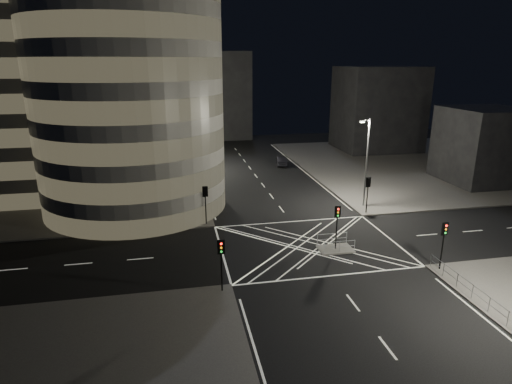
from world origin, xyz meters
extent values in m
plane|color=black|center=(0.00, 0.00, 0.00)|extent=(120.00, 120.00, 0.00)
cube|color=#504D4B|center=(-29.00, 27.00, 0.07)|extent=(42.00, 42.00, 0.15)
cube|color=#504D4B|center=(29.00, 27.00, 0.07)|extent=(42.00, 42.00, 0.15)
cube|color=slate|center=(2.00, -1.50, 0.07)|extent=(3.00, 2.00, 0.15)
cylinder|color=gray|center=(-16.00, 14.00, 12.65)|extent=(20.00, 20.00, 25.00)
cube|color=gray|center=(-26.00, 24.00, 12.65)|extent=(20.00, 18.00, 25.00)
cube|color=gray|center=(-22.00, 42.00, 11.15)|extent=(24.00, 16.00, 22.00)
cube|color=black|center=(26.00, 40.00, 7.65)|extent=(14.00, 12.00, 15.00)
cube|color=black|center=(30.00, 16.00, 5.15)|extent=(10.00, 10.00, 10.00)
cube|color=black|center=(-4.00, 58.00, 9.00)|extent=(18.00, 8.00, 18.00)
cylinder|color=black|center=(-10.50, 9.00, 1.90)|extent=(0.32, 0.32, 3.50)
ellipsoid|color=black|center=(-10.50, 9.00, 4.99)|extent=(4.88, 4.88, 5.61)
cylinder|color=black|center=(-10.50, 15.00, 1.92)|extent=(0.32, 0.32, 3.54)
ellipsoid|color=black|center=(-10.50, 15.00, 4.98)|extent=(4.71, 4.71, 5.41)
cylinder|color=black|center=(-10.50, 21.00, 1.74)|extent=(0.32, 0.32, 3.17)
ellipsoid|color=black|center=(-10.50, 21.00, 4.37)|extent=(3.80, 3.80, 4.37)
cylinder|color=black|center=(-10.50, 27.00, 2.17)|extent=(0.32, 0.32, 4.03)
ellipsoid|color=black|center=(-10.50, 27.00, 5.68)|extent=(5.42, 5.42, 6.24)
cylinder|color=black|center=(-10.50, 33.00, 1.48)|extent=(0.32, 0.32, 2.67)
ellipsoid|color=black|center=(-10.50, 33.00, 3.97)|extent=(4.20, 4.20, 4.83)
cylinder|color=black|center=(-8.80, 6.80, 1.65)|extent=(0.12, 0.12, 3.00)
cube|color=black|center=(-8.80, 6.80, 3.60)|extent=(0.28, 0.22, 0.90)
cube|color=black|center=(-8.80, 6.80, 3.60)|extent=(0.55, 0.04, 1.10)
cylinder|color=black|center=(-8.80, -6.80, 1.65)|extent=(0.12, 0.12, 3.00)
cube|color=black|center=(-8.80, -6.80, 3.60)|extent=(0.28, 0.22, 0.90)
cube|color=black|center=(-8.80, -6.80, 3.60)|extent=(0.55, 0.04, 1.10)
cylinder|color=black|center=(8.80, 6.80, 1.65)|extent=(0.12, 0.12, 3.00)
cube|color=black|center=(8.80, 6.80, 3.60)|extent=(0.28, 0.22, 0.90)
cube|color=black|center=(8.80, 6.80, 3.60)|extent=(0.55, 0.04, 1.10)
cylinder|color=black|center=(8.80, -6.80, 1.65)|extent=(0.12, 0.12, 3.00)
cube|color=black|center=(8.80, -6.80, 3.60)|extent=(0.28, 0.22, 0.90)
cube|color=black|center=(8.80, -6.80, 3.60)|extent=(0.55, 0.04, 1.10)
cylinder|color=black|center=(2.00, -1.50, 1.65)|extent=(0.12, 0.12, 3.00)
cube|color=black|center=(2.00, -1.50, 3.60)|extent=(0.28, 0.22, 0.90)
cube|color=black|center=(2.00, -1.50, 3.60)|extent=(0.55, 0.04, 1.10)
cylinder|color=slate|center=(-9.50, 12.00, 5.15)|extent=(0.20, 0.20, 10.00)
cylinder|color=slate|center=(-9.05, 12.00, 10.00)|extent=(0.90, 0.10, 0.10)
cube|color=slate|center=(-8.60, 12.00, 9.90)|extent=(0.50, 0.25, 0.18)
cube|color=white|center=(-8.60, 12.00, 9.79)|extent=(0.42, 0.20, 0.05)
cylinder|color=slate|center=(-9.50, 30.00, 5.15)|extent=(0.20, 0.20, 10.00)
cylinder|color=slate|center=(-9.05, 30.00, 10.00)|extent=(0.90, 0.10, 0.10)
cube|color=slate|center=(-8.60, 30.00, 9.90)|extent=(0.50, 0.25, 0.18)
cube|color=white|center=(-8.60, 30.00, 9.79)|extent=(0.42, 0.20, 0.05)
cylinder|color=slate|center=(9.50, 9.00, 5.15)|extent=(0.20, 0.20, 10.00)
cylinder|color=slate|center=(9.05, 9.00, 10.00)|extent=(0.90, 0.10, 0.10)
cube|color=slate|center=(8.60, 9.00, 9.90)|extent=(0.50, 0.25, 0.18)
cube|color=white|center=(8.60, 9.00, 9.79)|extent=(0.42, 0.20, 0.05)
cube|color=slate|center=(8.30, -12.15, 0.70)|extent=(0.06, 11.70, 1.10)
cube|color=slate|center=(2.00, -2.40, 0.70)|extent=(2.80, 0.06, 1.10)
cube|color=slate|center=(2.00, -0.60, 0.70)|extent=(2.80, 0.06, 1.10)
imported|color=black|center=(5.35, 30.77, 0.73)|extent=(2.27, 4.62, 1.46)
camera|label=1|loc=(-11.75, -34.41, 16.20)|focal=30.00mm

